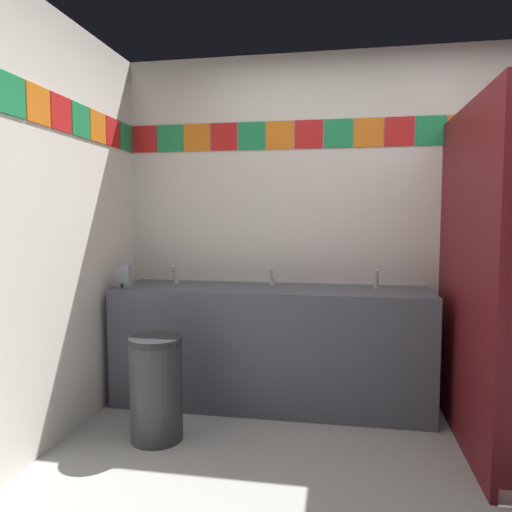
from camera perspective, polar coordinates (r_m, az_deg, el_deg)
name	(u,v)px	position (r m, az deg, el deg)	size (l,w,h in m)	color
wall_back	(381,226)	(3.64, 14.66, 3.51)	(3.84, 0.09, 2.52)	silver
vanity_counter	(270,344)	(3.46, 1.69, -10.43)	(2.19, 0.57, 0.83)	#4C515B
faucet_left	(175,276)	(3.63, -9.56, -2.42)	(0.04, 0.10, 0.14)	silver
faucet_center	(272,279)	(3.46, 1.93, -2.70)	(0.04, 0.10, 0.14)	silver
faucet_right	(376,281)	(3.43, 14.10, -2.89)	(0.04, 0.10, 0.14)	silver
soap_dispenser	(124,276)	(3.50, -15.36, -2.33)	(0.09, 0.09, 0.16)	gray
stall_divider	(512,283)	(2.85, 28.15, -2.83)	(0.92, 1.31, 1.97)	maroon
trash_bin	(156,388)	(3.02, -11.75, -15.12)	(0.32, 0.32, 0.62)	#333338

